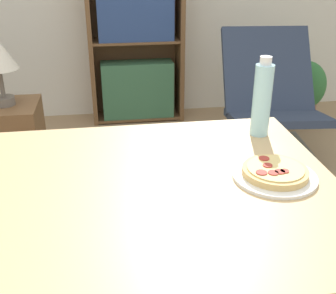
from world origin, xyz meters
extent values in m
cube|color=tan|center=(0.07, -0.07, 0.76)|extent=(1.31, 0.92, 0.03)
cylinder|color=tan|center=(0.67, 0.33, 0.37)|extent=(0.06, 0.06, 0.74)
cylinder|color=white|center=(0.55, -0.08, 0.78)|extent=(0.25, 0.25, 0.01)
cylinder|color=#DBB26B|center=(0.55, -0.08, 0.80)|extent=(0.19, 0.19, 0.02)
cylinder|color=#EACC7A|center=(0.55, -0.08, 0.81)|extent=(0.17, 0.17, 0.00)
cylinder|color=#A83328|center=(0.55, -0.11, 0.81)|extent=(0.03, 0.03, 0.00)
cylinder|color=#A83328|center=(0.53, -0.02, 0.81)|extent=(0.03, 0.03, 0.00)
cylinder|color=#A83328|center=(0.53, -0.11, 0.81)|extent=(0.03, 0.03, 0.00)
cylinder|color=#A83328|center=(0.50, -0.10, 0.81)|extent=(0.03, 0.03, 0.00)
cylinder|color=#A83328|center=(0.53, -0.07, 0.81)|extent=(0.03, 0.03, 0.00)
cylinder|color=#A83328|center=(0.56, -0.11, 0.81)|extent=(0.03, 0.03, 0.00)
cylinder|color=#A3DBEA|center=(0.61, 0.24, 0.90)|extent=(0.07, 0.07, 0.25)
cylinder|color=white|center=(0.61, 0.24, 1.05)|extent=(0.04, 0.04, 0.03)
cube|color=slate|center=(1.18, 1.47, 0.05)|extent=(0.62, 0.60, 0.10)
cube|color=#2D384C|center=(1.18, 1.39, 0.36)|extent=(0.67, 0.56, 0.14)
cube|color=#2D384C|center=(1.21, 1.69, 0.60)|extent=(0.66, 0.47, 0.55)
cube|color=brown|center=(-0.04, 2.45, 0.69)|extent=(0.04, 0.30, 1.37)
cube|color=brown|center=(0.71, 2.45, 0.69)|extent=(0.04, 0.30, 1.37)
cube|color=brown|center=(0.34, 2.59, 0.69)|extent=(0.78, 0.01, 1.37)
cube|color=brown|center=(0.34, 2.45, 0.02)|extent=(0.71, 0.28, 0.02)
cube|color=#3D704C|center=(0.34, 2.43, 0.27)|extent=(0.61, 0.21, 0.48)
cube|color=brown|center=(0.34, 2.45, 0.69)|extent=(0.71, 0.28, 0.02)
cube|color=navy|center=(0.34, 2.43, 0.94)|extent=(0.61, 0.21, 0.48)
cube|color=brown|center=(-0.48, 1.16, 0.31)|extent=(0.34, 0.34, 0.62)
cylinder|color=#665B51|center=(-0.48, 1.16, 0.64)|extent=(0.11, 0.11, 0.05)
cylinder|color=#665B51|center=(-0.48, 1.16, 0.74)|extent=(0.02, 0.02, 0.15)
cylinder|color=#8E5B42|center=(1.72, 2.11, 0.10)|extent=(0.24, 0.24, 0.19)
ellipsoid|color=#337038|center=(1.72, 2.11, 0.34)|extent=(0.36, 0.31, 0.41)
camera|label=1|loc=(0.08, -1.10, 1.39)|focal=45.00mm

